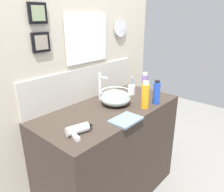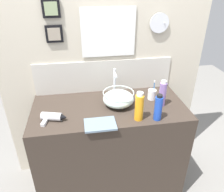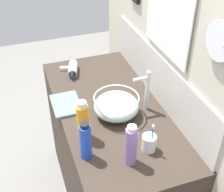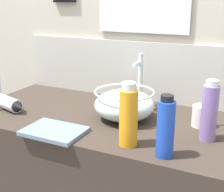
{
  "view_description": "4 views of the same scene",
  "coord_description": "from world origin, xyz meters",
  "px_view_note": "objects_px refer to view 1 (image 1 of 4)",
  "views": [
    {
      "loc": [
        -1.28,
        -1.14,
        1.67
      ],
      "look_at": [
        0.02,
        0.0,
        1.03
      ],
      "focal_mm": 35.0,
      "sensor_mm": 36.0,
      "label": 1
    },
    {
      "loc": [
        -0.23,
        -1.57,
        1.9
      ],
      "look_at": [
        0.02,
        0.0,
        1.03
      ],
      "focal_mm": 35.0,
      "sensor_mm": 36.0,
      "label": 2
    },
    {
      "loc": [
        1.41,
        -0.48,
        2.1
      ],
      "look_at": [
        0.02,
        0.0,
        1.03
      ],
      "focal_mm": 50.0,
      "sensor_mm": 36.0,
      "label": 3
    },
    {
      "loc": [
        0.59,
        -1.17,
        1.43
      ],
      "look_at": [
        0.02,
        0.0,
        1.03
      ],
      "focal_mm": 50.0,
      "sensor_mm": 36.0,
      "label": 4
    }
  ],
  "objects_px": {
    "toothbrush_cup": "(131,90)",
    "hair_drier": "(79,129)",
    "faucet": "(101,85)",
    "soap_dispenser": "(157,93)",
    "shampoo_bottle": "(145,95)",
    "hand_towel": "(126,120)",
    "glass_bowl_sink": "(116,98)",
    "lotion_bottle": "(144,85)"
  },
  "relations": [
    {
      "from": "hair_drier",
      "to": "shampoo_bottle",
      "type": "xyz_separation_m",
      "value": [
        0.65,
        -0.09,
        0.08
      ]
    },
    {
      "from": "toothbrush_cup",
      "to": "soap_dispenser",
      "type": "relative_size",
      "value": 0.82
    },
    {
      "from": "glass_bowl_sink",
      "to": "soap_dispenser",
      "type": "bearing_deg",
      "value": -44.25
    },
    {
      "from": "toothbrush_cup",
      "to": "hair_drier",
      "type": "bearing_deg",
      "value": -166.74
    },
    {
      "from": "faucet",
      "to": "hair_drier",
      "type": "height_order",
      "value": "faucet"
    },
    {
      "from": "glass_bowl_sink",
      "to": "hand_towel",
      "type": "relative_size",
      "value": 1.12
    },
    {
      "from": "toothbrush_cup",
      "to": "shampoo_bottle",
      "type": "distance_m",
      "value": 0.36
    },
    {
      "from": "glass_bowl_sink",
      "to": "toothbrush_cup",
      "type": "xyz_separation_m",
      "value": [
        0.32,
        0.06,
        -0.02
      ]
    },
    {
      "from": "toothbrush_cup",
      "to": "shampoo_bottle",
      "type": "height_order",
      "value": "shampoo_bottle"
    },
    {
      "from": "glass_bowl_sink",
      "to": "lotion_bottle",
      "type": "distance_m",
      "value": 0.37
    },
    {
      "from": "shampoo_bottle",
      "to": "hand_towel",
      "type": "relative_size",
      "value": 1.0
    },
    {
      "from": "faucet",
      "to": "hair_drier",
      "type": "distance_m",
      "value": 0.63
    },
    {
      "from": "faucet",
      "to": "glass_bowl_sink",
      "type": "bearing_deg",
      "value": -90.0
    },
    {
      "from": "toothbrush_cup",
      "to": "soap_dispenser",
      "type": "bearing_deg",
      "value": -100.85
    },
    {
      "from": "shampoo_bottle",
      "to": "toothbrush_cup",
      "type": "bearing_deg",
      "value": 55.05
    },
    {
      "from": "lotion_bottle",
      "to": "hand_towel",
      "type": "distance_m",
      "value": 0.6
    },
    {
      "from": "toothbrush_cup",
      "to": "lotion_bottle",
      "type": "distance_m",
      "value": 0.14
    },
    {
      "from": "faucet",
      "to": "shampoo_bottle",
      "type": "height_order",
      "value": "faucet"
    },
    {
      "from": "glass_bowl_sink",
      "to": "lotion_bottle",
      "type": "bearing_deg",
      "value": -8.77
    },
    {
      "from": "shampoo_bottle",
      "to": "hair_drier",
      "type": "bearing_deg",
      "value": 172.2
    },
    {
      "from": "faucet",
      "to": "toothbrush_cup",
      "type": "distance_m",
      "value": 0.35
    },
    {
      "from": "faucet",
      "to": "shampoo_bottle",
      "type": "distance_m",
      "value": 0.42
    },
    {
      "from": "faucet",
      "to": "hair_drier",
      "type": "bearing_deg",
      "value": -149.21
    },
    {
      "from": "toothbrush_cup",
      "to": "lotion_bottle",
      "type": "xyz_separation_m",
      "value": [
        0.05,
        -0.12,
        0.07
      ]
    },
    {
      "from": "lotion_bottle",
      "to": "soap_dispenser",
      "type": "xyz_separation_m",
      "value": [
        -0.11,
        -0.2,
        -0.01
      ]
    },
    {
      "from": "faucet",
      "to": "soap_dispenser",
      "type": "xyz_separation_m",
      "value": [
        0.26,
        -0.43,
        -0.04
      ]
    },
    {
      "from": "hair_drier",
      "to": "hand_towel",
      "type": "distance_m",
      "value": 0.37
    },
    {
      "from": "shampoo_bottle",
      "to": "lotion_bottle",
      "type": "height_order",
      "value": "shampoo_bottle"
    },
    {
      "from": "glass_bowl_sink",
      "to": "shampoo_bottle",
      "type": "distance_m",
      "value": 0.26
    },
    {
      "from": "lotion_bottle",
      "to": "hand_towel",
      "type": "xyz_separation_m",
      "value": [
        -0.55,
        -0.2,
        -0.1
      ]
    },
    {
      "from": "hair_drier",
      "to": "lotion_bottle",
      "type": "height_order",
      "value": "lotion_bottle"
    },
    {
      "from": "soap_dispenser",
      "to": "lotion_bottle",
      "type": "bearing_deg",
      "value": 61.31
    },
    {
      "from": "hand_towel",
      "to": "soap_dispenser",
      "type": "bearing_deg",
      "value": 1.01
    },
    {
      "from": "toothbrush_cup",
      "to": "soap_dispenser",
      "type": "distance_m",
      "value": 0.33
    },
    {
      "from": "glass_bowl_sink",
      "to": "shampoo_bottle",
      "type": "height_order",
      "value": "shampoo_bottle"
    },
    {
      "from": "glass_bowl_sink",
      "to": "soap_dispenser",
      "type": "relative_size",
      "value": 1.22
    },
    {
      "from": "toothbrush_cup",
      "to": "hand_towel",
      "type": "bearing_deg",
      "value": -147.44
    },
    {
      "from": "hair_drier",
      "to": "shampoo_bottle",
      "type": "relative_size",
      "value": 0.88
    },
    {
      "from": "shampoo_bottle",
      "to": "hand_towel",
      "type": "height_order",
      "value": "shampoo_bottle"
    },
    {
      "from": "hair_drier",
      "to": "shampoo_bottle",
      "type": "height_order",
      "value": "shampoo_bottle"
    },
    {
      "from": "shampoo_bottle",
      "to": "hand_towel",
      "type": "bearing_deg",
      "value": -173.91
    },
    {
      "from": "lotion_bottle",
      "to": "hand_towel",
      "type": "relative_size",
      "value": 0.98
    }
  ]
}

